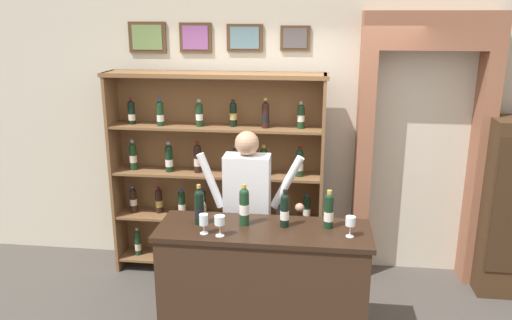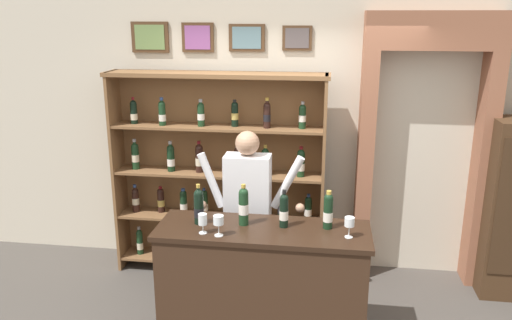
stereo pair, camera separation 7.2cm
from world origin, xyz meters
TOP-DOWN VIEW (x-y plane):
  - back_wall at (-0.00, 1.55)m, footprint 12.00×0.19m
  - wine_shelf at (-0.66, 1.19)m, footprint 2.15×0.34m
  - archway_doorway at (1.34, 1.42)m, footprint 1.25×0.45m
  - tasting_counter at (-0.06, -0.00)m, footprint 1.65×0.57m
  - shopkeeper at (-0.26, 0.56)m, footprint 0.95×0.22m
  - tasting_bottle_grappa at (-0.56, 0.03)m, footprint 0.08×0.08m
  - tasting_bottle_riserva at (-0.21, 0.05)m, footprint 0.08×0.08m
  - tasting_bottle_bianco at (0.10, 0.05)m, footprint 0.07×0.07m
  - tasting_bottle_brunello at (0.44, 0.08)m, footprint 0.07×0.07m
  - wine_glass_center at (-0.49, -0.15)m, footprint 0.07×0.07m
  - wine_glass_spare at (-0.36, -0.18)m, footprint 0.08×0.08m
  - wine_glass_right at (0.59, -0.07)m, footprint 0.07×0.07m

SIDE VIEW (x-z plane):
  - tasting_counter at x=-0.06m, z-range 0.00..1.01m
  - shopkeeper at x=-0.26m, z-range 0.19..1.83m
  - wine_shelf at x=-0.66m, z-range 0.05..2.12m
  - wine_glass_center at x=-0.49m, z-range 1.04..1.19m
  - wine_glass_right at x=0.59m, z-range 1.05..1.21m
  - wine_glass_spare at x=-0.36m, z-range 1.05..1.21m
  - tasting_bottle_bianco at x=0.10m, z-range 1.00..1.30m
  - tasting_bottle_grappa at x=-0.56m, z-range 0.99..1.32m
  - tasting_bottle_brunello at x=0.44m, z-range 1.00..1.31m
  - tasting_bottle_riserva at x=-0.21m, z-range 1.00..1.34m
  - archway_doorway at x=1.34m, z-range 0.18..2.82m
  - back_wall at x=0.00m, z-range 0.00..3.06m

